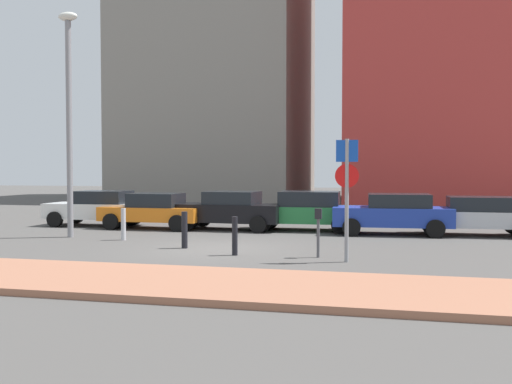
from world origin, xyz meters
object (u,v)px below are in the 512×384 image
Objects in this scene: parked_car_black at (230,210)px; traffic_bollard_mid at (184,230)px; parking_sign_post at (347,185)px; parked_car_white at (98,207)px; parked_car_orange at (154,210)px; parked_car_green at (305,210)px; street_lamp at (69,107)px; parked_car_blue at (393,213)px; traffic_bollard_far at (123,224)px; parking_meter at (318,226)px; parked_car_silver at (476,215)px; traffic_bollard_near at (235,236)px.

parked_car_black reaches higher than traffic_bollard_mid.
parking_sign_post is 2.85× the size of traffic_bollard_mid.
parked_car_white is 2.78m from parked_car_orange.
parked_car_orange is 0.95× the size of parked_car_green.
traffic_bollard_mid is at bearing -115.67° from parked_car_green.
parked_car_green is 6.43m from traffic_bollard_mid.
parked_car_blue is at bearing 17.23° from street_lamp.
parked_car_orange is at bearing -10.39° from parked_car_white.
parked_car_blue is at bearing 40.10° from traffic_bollard_mid.
parking_sign_post is (8.09, -6.55, 1.23)m from parked_car_orange.
parked_car_orange is 3.87× the size of traffic_bollard_far.
parking_sign_post is at bearing -100.32° from parked_car_blue.
parking_meter reaches higher than traffic_bollard_far.
traffic_bollard_far is at bearing 152.41° from traffic_bollard_mid.
parked_car_silver is 7.98m from parking_meter.
parked_car_white is at bearing 136.67° from traffic_bollard_mid.
parked_car_black reaches higher than parked_car_blue.
parked_car_black is 1.39× the size of parking_sign_post.
street_lamp is at bearing -74.40° from parked_car_white.
parked_car_blue reaches higher than parked_car_silver.
traffic_bollard_mid is (-4.10, 0.88, -0.31)m from parking_meter.
parked_car_black is 7.03m from street_lamp.
parked_car_silver is at bearing 6.54° from parked_car_blue.
parked_car_green is 3.94× the size of traffic_bollard_mid.
parked_car_black is 3.94× the size of traffic_bollard_mid.
parked_car_silver is at bearing 42.26° from traffic_bollard_near.
parked_car_blue is 12.05m from street_lamp.
parked_car_green is at bearing 106.20° from parking_sign_post.
street_lamp is at bearing -164.91° from parked_car_silver.
parked_car_silver is 8.11m from parking_sign_post.
parked_car_green is 4.07× the size of traffic_bollard_near.
traffic_bollard_near is (7.76, -6.60, -0.24)m from parked_car_white.
traffic_bollard_near is at bearing -137.74° from parked_car_silver.
traffic_bollard_far is at bearing -122.65° from parked_car_black.
parking_meter is 0.17× the size of street_lamp.
parked_car_orange reaches higher than traffic_bollard_near.
traffic_bollard_near is at bearing -97.97° from parked_car_green.
parked_car_blue is at bearing -2.20° from parked_car_white.
parked_car_blue is 2.87m from parked_car_silver.
street_lamp reaches higher than traffic_bollard_near.
parked_car_green is at bearing 38.79° from traffic_bollard_far.
parked_car_white is 14.88m from parked_car_silver.
parking_sign_post reaches higher than traffic_bollard_far.
parking_sign_post is (-4.06, -6.92, 1.23)m from parked_car_silver.
parked_car_blue is at bearing 71.66° from parking_meter.
traffic_bollard_far is (2.17, -0.34, -3.98)m from street_lamp.
parked_car_white reaches higher than traffic_bollard_near.
traffic_bollard_far is at bearing -141.21° from parked_car_green.
traffic_bollard_far is (-7.57, 2.86, -1.43)m from parking_sign_post.
parking_meter is at bearing 3.33° from traffic_bollard_near.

